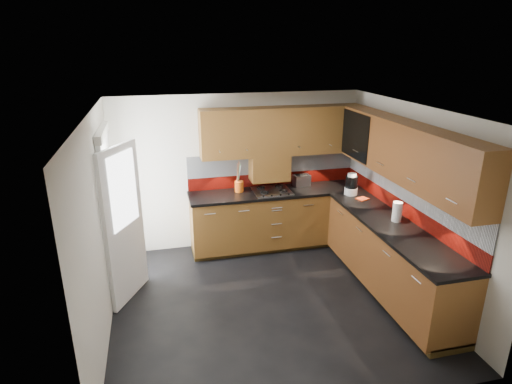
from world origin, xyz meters
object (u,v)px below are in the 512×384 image
object	(u,v)px
toaster	(302,180)
food_processor	(351,185)
gas_hob	(272,191)
utensil_pot	(239,185)

from	to	relation	value
toaster	food_processor	size ratio (longest dim) A/B	0.83
gas_hob	utensil_pot	xyz separation A→B (m)	(-0.49, 0.12, 0.09)
utensil_pot	toaster	distance (m)	1.03
utensil_pot	toaster	size ratio (longest dim) A/B	1.75
gas_hob	utensil_pot	distance (m)	0.51
food_processor	gas_hob	bearing A→B (deg)	160.87
utensil_pot	toaster	xyz separation A→B (m)	(1.03, 0.05, -0.01)
utensil_pot	toaster	bearing A→B (deg)	2.61
utensil_pot	food_processor	xyz separation A→B (m)	(1.61, -0.51, 0.05)
food_processor	utensil_pot	bearing A→B (deg)	162.32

